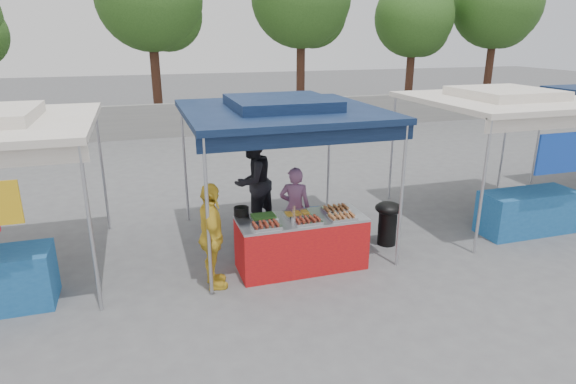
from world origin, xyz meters
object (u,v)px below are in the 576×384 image
object	(u,v)px
vendor_woman	(295,208)
vendor_table	(301,243)
helper_man	(253,181)
wok_burner	(388,219)
customer_person	(212,237)
cooking_pot	(241,211)

from	to	relation	value
vendor_woman	vendor_table	bearing A→B (deg)	102.99
vendor_table	helper_man	distance (m)	1.95
wok_burner	customer_person	world-z (taller)	customer_person
vendor_woman	customer_person	world-z (taller)	customer_person
vendor_table	helper_man	bearing A→B (deg)	100.22
customer_person	helper_man	bearing A→B (deg)	-26.10
cooking_pot	customer_person	xyz separation A→B (m)	(-0.56, -0.57, -0.12)
wok_burner	vendor_woman	bearing A→B (deg)	167.01
vendor_table	cooking_pot	xyz separation A→B (m)	(-0.87, 0.37, 0.49)
vendor_woman	customer_person	size ratio (longest dim) A/B	0.91
wok_burner	customer_person	distance (m)	3.25
cooking_pot	wok_burner	distance (m)	2.65
cooking_pot	vendor_woman	distance (m)	1.09
helper_man	wok_burner	bearing A→B (deg)	107.90
vendor_table	cooking_pot	world-z (taller)	cooking_pot
cooking_pot	helper_man	xyz separation A→B (m)	(0.54, 1.48, 0.01)
wok_burner	customer_person	size ratio (longest dim) A/B	0.49
vendor_table	vendor_woman	distance (m)	0.81
wok_burner	helper_man	distance (m)	2.58
cooking_pot	helper_man	size ratio (longest dim) A/B	0.13
wok_burner	helper_man	bearing A→B (deg)	144.35
customer_person	vendor_woman	bearing A→B (deg)	-56.82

